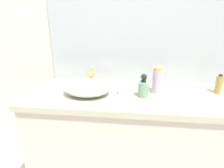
{
  "coord_description": "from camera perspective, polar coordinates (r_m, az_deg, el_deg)",
  "views": [
    {
      "loc": [
        -0.02,
        -0.95,
        1.45
      ],
      "look_at": [
        -0.18,
        0.38,
        0.93
      ],
      "focal_mm": 31.81,
      "sensor_mm": 36.0,
      "label": 1
    }
  ],
  "objects": [
    {
      "name": "lotion_bottle",
      "position": [
        1.66,
        28.38,
        -0.09
      ],
      "size": [
        0.05,
        0.05,
        0.15
      ],
      "color": "#A78F45",
      "rests_on": "vanity_counter"
    },
    {
      "name": "wall_mirror_panel",
      "position": [
        1.64,
        8.03,
        22.45
      ],
      "size": [
        1.47,
        0.01,
        1.28
      ],
      "primitive_type": "cube",
      "color": "#B2BCC6",
      "rests_on": "vanity_counter"
    },
    {
      "name": "faucet",
      "position": [
        1.57,
        -5.98,
        2.18
      ],
      "size": [
        0.03,
        0.15,
        0.16
      ],
      "color": "gold",
      "rests_on": "vanity_counter"
    },
    {
      "name": "vanity_counter",
      "position": [
        1.69,
        6.33,
        -16.19
      ],
      "size": [
        1.65,
        0.57,
        0.85
      ],
      "color": "beige",
      "rests_on": "ground"
    },
    {
      "name": "sink_basin",
      "position": [
        1.45,
        -7.13,
        -0.95
      ],
      "size": [
        0.34,
        0.27,
        0.11
      ],
      "primitive_type": "ellipsoid",
      "color": "silver",
      "rests_on": "vanity_counter"
    },
    {
      "name": "candle_jar",
      "position": [
        1.47,
        2.64,
        -2.27
      ],
      "size": [
        0.06,
        0.06,
        0.03
      ],
      "primitive_type": "cylinder",
      "color": "beige",
      "rests_on": "vanity_counter"
    },
    {
      "name": "bathroom_wall_rear",
      "position": [
        1.69,
        7.59,
        15.71
      ],
      "size": [
        6.0,
        0.06,
        2.6
      ],
      "primitive_type": "cube",
      "color": "silver",
      "rests_on": "ground"
    },
    {
      "name": "soap_dispenser",
      "position": [
        1.42,
        9.0,
        -1.05
      ],
      "size": [
        0.07,
        0.07,
        0.17
      ],
      "color": "#74A481",
      "rests_on": "vanity_counter"
    },
    {
      "name": "perfume_bottle",
      "position": [
        1.5,
        12.89,
        0.94
      ],
      "size": [
        0.07,
        0.07,
        0.2
      ],
      "color": "#C9ADCD",
      "rests_on": "vanity_counter"
    }
  ]
}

